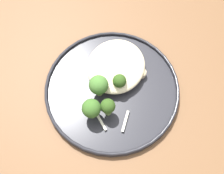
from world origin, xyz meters
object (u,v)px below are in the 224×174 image
(dinner_plate, at_px, (112,89))
(seared_scallop_left_edge, at_px, (102,67))
(broccoli_floret_near_rim, at_px, (91,109))
(seared_scallop_large_seared, at_px, (117,70))
(seared_scallop_center_golden, at_px, (141,72))
(seared_scallop_tiny_bay, at_px, (117,80))
(broccoli_floret_front_edge, at_px, (121,82))
(broccoli_floret_right_tilted, at_px, (106,106))
(broccoli_floret_rear_charred, at_px, (99,85))

(dinner_plate, distance_m, seared_scallop_left_edge, 0.05)
(broccoli_floret_near_rim, bearing_deg, seared_scallop_left_edge, 12.94)
(dinner_plate, relative_size, seared_scallop_left_edge, 10.95)
(seared_scallop_large_seared, bearing_deg, seared_scallop_center_golden, -72.98)
(dinner_plate, height_order, seared_scallop_tiny_bay, seared_scallop_tiny_bay)
(dinner_plate, relative_size, broccoli_floret_front_edge, 5.78)
(broccoli_floret_front_edge, bearing_deg, seared_scallop_large_seared, 34.36)
(seared_scallop_left_edge, xyz_separation_m, broccoli_floret_right_tilted, (-0.09, -0.05, 0.02))
(seared_scallop_center_golden, xyz_separation_m, broccoli_floret_near_rim, (-0.13, 0.06, 0.03))
(dinner_plate, bearing_deg, seared_scallop_large_seared, 8.28)
(seared_scallop_center_golden, relative_size, broccoli_floret_right_tilted, 0.45)
(broccoli_floret_rear_charred, bearing_deg, seared_scallop_tiny_bay, -32.49)
(seared_scallop_left_edge, bearing_deg, broccoli_floret_near_rim, -167.06)
(dinner_plate, distance_m, broccoli_floret_front_edge, 0.04)
(broccoli_floret_front_edge, bearing_deg, broccoli_floret_right_tilted, 173.14)
(broccoli_floret_right_tilted, bearing_deg, broccoli_floret_near_rim, 126.42)
(seared_scallop_left_edge, relative_size, seared_scallop_tiny_bay, 0.75)
(dinner_plate, distance_m, broccoli_floret_rear_charred, 0.05)
(seared_scallop_center_golden, bearing_deg, dinner_plate, 141.55)
(dinner_plate, xyz_separation_m, seared_scallop_left_edge, (0.04, 0.04, 0.01))
(seared_scallop_tiny_bay, distance_m, broccoli_floret_near_rim, 0.10)
(seared_scallop_tiny_bay, relative_size, broccoli_floret_front_edge, 0.71)
(seared_scallop_left_edge, xyz_separation_m, broccoli_floret_rear_charred, (-0.05, -0.02, 0.03))
(seared_scallop_center_golden, relative_size, broccoli_floret_near_rim, 0.40)
(seared_scallop_left_edge, xyz_separation_m, seared_scallop_large_seared, (0.01, -0.03, 0.00))
(dinner_plate, bearing_deg, seared_scallop_center_golden, -38.45)
(seared_scallop_left_edge, bearing_deg, seared_scallop_center_golden, -75.57)
(seared_scallop_tiny_bay, bearing_deg, dinner_plate, 168.93)
(seared_scallop_left_edge, height_order, seared_scallop_center_golden, seared_scallop_left_edge)
(seared_scallop_tiny_bay, relative_size, seared_scallop_large_seared, 1.07)
(seared_scallop_tiny_bay, bearing_deg, broccoli_floret_rear_charred, 147.51)
(seared_scallop_left_edge, relative_size, broccoli_floret_right_tilted, 0.51)
(seared_scallop_center_golden, xyz_separation_m, broccoli_floret_rear_charred, (-0.08, 0.07, 0.03))
(seared_scallop_tiny_bay, distance_m, seared_scallop_large_seared, 0.02)
(seared_scallop_large_seared, relative_size, broccoli_floret_front_edge, 0.66)
(seared_scallop_center_golden, relative_size, broccoli_floret_rear_charred, 0.38)
(broccoli_floret_rear_charred, bearing_deg, dinner_plate, -47.24)
(broccoli_floret_near_rim, relative_size, broccoli_floret_front_edge, 1.14)
(seared_scallop_center_golden, bearing_deg, seared_scallop_left_edge, 104.43)
(broccoli_floret_right_tilted, bearing_deg, dinner_plate, 10.23)
(broccoli_floret_near_rim, xyz_separation_m, broccoli_floret_front_edge, (0.08, -0.03, -0.00))
(broccoli_floret_right_tilted, relative_size, broccoli_floret_front_edge, 1.03)
(seared_scallop_tiny_bay, bearing_deg, seared_scallop_left_edge, 69.77)
(broccoli_floret_near_rim, bearing_deg, seared_scallop_tiny_bay, -11.36)
(seared_scallop_tiny_bay, xyz_separation_m, broccoli_floret_front_edge, (-0.01, -0.01, 0.02))
(seared_scallop_large_seared, xyz_separation_m, seared_scallop_center_golden, (0.02, -0.05, -0.00))
(seared_scallop_left_edge, distance_m, seared_scallop_tiny_bay, 0.05)
(broccoli_floret_rear_charred, distance_m, broccoli_floret_front_edge, 0.05)
(dinner_plate, relative_size, seared_scallop_large_seared, 8.72)
(seared_scallop_center_golden, bearing_deg, seared_scallop_large_seared, 107.02)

